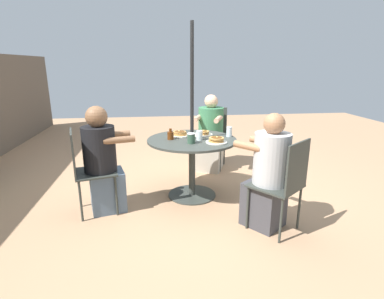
{
  "coord_description": "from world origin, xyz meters",
  "views": [
    {
      "loc": [
        -3.46,
        0.43,
        1.59
      ],
      "look_at": [
        0.0,
        0.0,
        0.6
      ],
      "focal_mm": 28.0,
      "sensor_mm": 36.0,
      "label": 1
    }
  ],
  "objects_px": {
    "diner_south": "(103,164)",
    "syrup_bottle": "(171,135)",
    "pancake_plate_b": "(203,133)",
    "patio_table": "(192,151)",
    "diner_north": "(268,177)",
    "pancake_plate_c": "(216,140)",
    "drinking_glass_b": "(199,135)",
    "coffee_cup": "(191,138)",
    "patio_chair_north": "(284,181)",
    "patio_chair_east": "(213,133)",
    "diner_east": "(210,136)",
    "drinking_glass_a": "(229,132)",
    "patio_chair_south": "(86,167)",
    "pancake_plate_a": "(180,134)"
  },
  "relations": [
    {
      "from": "pancake_plate_b",
      "to": "syrup_bottle",
      "type": "distance_m",
      "value": 0.45
    },
    {
      "from": "patio_chair_east",
      "to": "diner_south",
      "type": "height_order",
      "value": "diner_south"
    },
    {
      "from": "patio_table",
      "to": "pancake_plate_b",
      "type": "xyz_separation_m",
      "value": [
        0.19,
        -0.16,
        0.17
      ]
    },
    {
      "from": "patio_chair_north",
      "to": "patio_chair_south",
      "type": "relative_size",
      "value": 1.0
    },
    {
      "from": "patio_table",
      "to": "patio_chair_north",
      "type": "bearing_deg",
      "value": -141.64
    },
    {
      "from": "patio_chair_north",
      "to": "patio_chair_east",
      "type": "relative_size",
      "value": 1.0
    },
    {
      "from": "patio_chair_east",
      "to": "pancake_plate_a",
      "type": "height_order",
      "value": "patio_chair_east"
    },
    {
      "from": "patio_chair_east",
      "to": "pancake_plate_b",
      "type": "xyz_separation_m",
      "value": [
        -0.94,
        0.31,
        0.22
      ]
    },
    {
      "from": "patio_table",
      "to": "diner_south",
      "type": "relative_size",
      "value": 0.91
    },
    {
      "from": "diner_north",
      "to": "diner_east",
      "type": "relative_size",
      "value": 1.0
    },
    {
      "from": "patio_chair_east",
      "to": "drinking_glass_a",
      "type": "height_order",
      "value": "patio_chair_east"
    },
    {
      "from": "diner_south",
      "to": "coffee_cup",
      "type": "xyz_separation_m",
      "value": [
        0.06,
        -0.98,
        0.25
      ]
    },
    {
      "from": "coffee_cup",
      "to": "diner_south",
      "type": "bearing_deg",
      "value": 93.47
    },
    {
      "from": "drinking_glass_a",
      "to": "patio_table",
      "type": "bearing_deg",
      "value": 98.08
    },
    {
      "from": "diner_north",
      "to": "drinking_glass_b",
      "type": "height_order",
      "value": "diner_north"
    },
    {
      "from": "pancake_plate_c",
      "to": "drinking_glass_a",
      "type": "xyz_separation_m",
      "value": [
        0.28,
        -0.22,
        0.03
      ]
    },
    {
      "from": "pancake_plate_b",
      "to": "patio_table",
      "type": "bearing_deg",
      "value": 139.11
    },
    {
      "from": "syrup_bottle",
      "to": "drinking_glass_b",
      "type": "xyz_separation_m",
      "value": [
        -0.07,
        -0.34,
        0.0
      ]
    },
    {
      "from": "patio_table",
      "to": "pancake_plate_c",
      "type": "height_order",
      "value": "pancake_plate_c"
    },
    {
      "from": "pancake_plate_c",
      "to": "drinking_glass_b",
      "type": "bearing_deg",
      "value": 49.23
    },
    {
      "from": "diner_south",
      "to": "pancake_plate_c",
      "type": "height_order",
      "value": "diner_south"
    },
    {
      "from": "patio_table",
      "to": "pancake_plate_b",
      "type": "bearing_deg",
      "value": -40.89
    },
    {
      "from": "patio_chair_east",
      "to": "diner_east",
      "type": "xyz_separation_m",
      "value": [
        -0.17,
        0.07,
        -0.01
      ]
    },
    {
      "from": "patio_chair_south",
      "to": "coffee_cup",
      "type": "height_order",
      "value": "patio_chair_south"
    },
    {
      "from": "patio_chair_north",
      "to": "patio_chair_east",
      "type": "height_order",
      "value": "same"
    },
    {
      "from": "pancake_plate_b",
      "to": "pancake_plate_c",
      "type": "distance_m",
      "value": 0.41
    },
    {
      "from": "pancake_plate_a",
      "to": "pancake_plate_b",
      "type": "distance_m",
      "value": 0.29
    },
    {
      "from": "diner_east",
      "to": "drinking_glass_a",
      "type": "bearing_deg",
      "value": 117.11
    },
    {
      "from": "pancake_plate_a",
      "to": "syrup_bottle",
      "type": "relative_size",
      "value": 1.86
    },
    {
      "from": "patio_chair_north",
      "to": "coffee_cup",
      "type": "bearing_deg",
      "value": 98.13
    },
    {
      "from": "pancake_plate_c",
      "to": "syrup_bottle",
      "type": "distance_m",
      "value": 0.56
    },
    {
      "from": "diner_north",
      "to": "pancake_plate_b",
      "type": "distance_m",
      "value": 1.14
    },
    {
      "from": "patio_chair_south",
      "to": "diner_south",
      "type": "height_order",
      "value": "diner_south"
    },
    {
      "from": "diner_north",
      "to": "pancake_plate_c",
      "type": "distance_m",
      "value": 0.76
    },
    {
      "from": "patio_table",
      "to": "patio_chair_north",
      "type": "height_order",
      "value": "patio_chair_north"
    },
    {
      "from": "patio_table",
      "to": "diner_north",
      "type": "distance_m",
      "value": 1.05
    },
    {
      "from": "patio_chair_north",
      "to": "pancake_plate_b",
      "type": "bearing_deg",
      "value": 79.19
    },
    {
      "from": "diner_north",
      "to": "patio_chair_east",
      "type": "bearing_deg",
      "value": 56.86
    },
    {
      "from": "pancake_plate_b",
      "to": "coffee_cup",
      "type": "xyz_separation_m",
      "value": [
        -0.39,
        0.2,
        0.04
      ]
    },
    {
      "from": "diner_east",
      "to": "diner_north",
      "type": "bearing_deg",
      "value": 120.57
    },
    {
      "from": "patio_chair_north",
      "to": "diner_south",
      "type": "xyz_separation_m",
      "value": [
        0.69,
        1.77,
        0.01
      ]
    },
    {
      "from": "patio_table",
      "to": "syrup_bottle",
      "type": "xyz_separation_m",
      "value": [
        0.01,
        0.26,
        0.2
      ]
    },
    {
      "from": "diner_south",
      "to": "syrup_bottle",
      "type": "relative_size",
      "value": 8.97
    },
    {
      "from": "patio_chair_south",
      "to": "pancake_plate_a",
      "type": "xyz_separation_m",
      "value": [
        0.49,
        -1.05,
        0.22
      ]
    },
    {
      "from": "patio_chair_north",
      "to": "pancake_plate_c",
      "type": "bearing_deg",
      "value": 85.59
    },
    {
      "from": "patio_chair_east",
      "to": "drinking_glass_b",
      "type": "xyz_separation_m",
      "value": [
        -1.19,
        0.39,
        0.25
      ]
    },
    {
      "from": "diner_south",
      "to": "drinking_glass_b",
      "type": "distance_m",
      "value": 1.14
    },
    {
      "from": "syrup_bottle",
      "to": "coffee_cup",
      "type": "relative_size",
      "value": 1.13
    },
    {
      "from": "pancake_plate_b",
      "to": "drinking_glass_a",
      "type": "distance_m",
      "value": 0.33
    },
    {
      "from": "patio_chair_south",
      "to": "syrup_bottle",
      "type": "distance_m",
      "value": 1.01
    }
  ]
}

